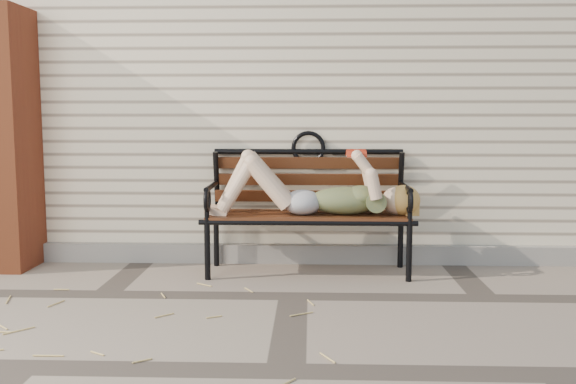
{
  "coord_description": "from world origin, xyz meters",
  "views": [
    {
      "loc": [
        0.11,
        -4.1,
        1.17
      ],
      "look_at": [
        -0.05,
        0.47,
        0.64
      ],
      "focal_mm": 40.0,
      "sensor_mm": 36.0,
      "label": 1
    }
  ],
  "objects": [
    {
      "name": "straw_scatter",
      "position": [
        -1.34,
        -0.38,
        0.01
      ],
      "size": [
        2.66,
        1.64,
        0.01
      ],
      "color": "tan",
      "rests_on": "ground"
    },
    {
      "name": "foundation_strip",
      "position": [
        0.0,
        0.97,
        0.07
      ],
      "size": [
        8.0,
        0.1,
        0.15
      ],
      "primitive_type": "cube",
      "color": "gray",
      "rests_on": "ground"
    },
    {
      "name": "garden_bench",
      "position": [
        0.09,
        0.73,
        0.6
      ],
      "size": [
        1.64,
        0.65,
        1.06
      ],
      "color": "black",
      "rests_on": "ground"
    },
    {
      "name": "reading_woman",
      "position": [
        0.11,
        0.6,
        0.63
      ],
      "size": [
        1.55,
        0.35,
        0.49
      ],
      "color": "#0A3A47",
      "rests_on": "ground"
    },
    {
      "name": "house_wall",
      "position": [
        0.0,
        3.0,
        1.5
      ],
      "size": [
        8.0,
        4.0,
        3.0
      ],
      "primitive_type": "cube",
      "color": "#F6E6C0",
      "rests_on": "ground"
    },
    {
      "name": "ground",
      "position": [
        0.0,
        0.0,
        0.0
      ],
      "size": [
        80.0,
        80.0,
        0.0
      ],
      "primitive_type": "plane",
      "color": "gray",
      "rests_on": "ground"
    }
  ]
}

